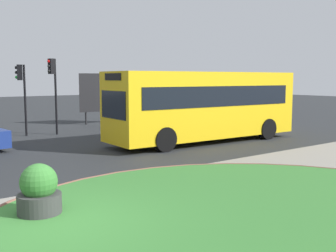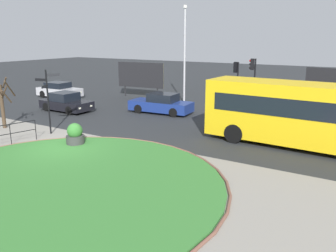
{
  "view_description": "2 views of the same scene",
  "coord_description": "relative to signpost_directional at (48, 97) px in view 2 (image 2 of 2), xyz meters",
  "views": [
    {
      "loc": [
        -2.81,
        -7.52,
        2.92
      ],
      "look_at": [
        5.27,
        3.1,
        1.36
      ],
      "focal_mm": 43.73,
      "sensor_mm": 36.0,
      "label": 1
    },
    {
      "loc": [
        13.01,
        -11.31,
        5.36
      ],
      "look_at": [
        4.41,
        2.78,
        1.15
      ],
      "focal_mm": 37.22,
      "sensor_mm": 36.0,
      "label": 2
    }
  ],
  "objects": [
    {
      "name": "bus_yellow",
      "position": [
        12.6,
        4.82,
        -0.44
      ],
      "size": [
        9.46,
        2.84,
        3.2
      ],
      "rotation": [
        0.0,
        0.0,
        3.1
      ],
      "color": "yellow",
      "rests_on": "ground"
    },
    {
      "name": "car_far_lane",
      "position": [
        -9.3,
        8.96,
        -1.51
      ],
      "size": [
        4.25,
        1.96,
        1.4
      ],
      "rotation": [
        0.0,
        0.0,
        0.04
      ],
      "color": "#B7B7BC",
      "rests_on": "ground"
    },
    {
      "name": "grass_island",
      "position": [
        6.02,
        -4.78,
        -2.11
      ],
      "size": [
        12.38,
        12.38,
        0.1
      ],
      "primitive_type": "cylinder",
      "color": "#387A33",
      "rests_on": "ground"
    },
    {
      "name": "traffic_light_far",
      "position": [
        7.98,
        11.29,
        0.71
      ],
      "size": [
        0.48,
        0.31,
        3.92
      ],
      "rotation": [
        0.0,
        0.0,
        3.38
      ],
      "color": "black",
      "rests_on": "ground"
    },
    {
      "name": "billboard_left",
      "position": [
        12.52,
        14.5,
        -0.2
      ],
      "size": [
        3.12,
        0.41,
        3.24
      ],
      "rotation": [
        0.0,
        0.0,
        -0.09
      ],
      "color": "black",
      "rests_on": "ground"
    },
    {
      "name": "car_near_lane",
      "position": [
        -4.12,
        5.0,
        -1.53
      ],
      "size": [
        4.07,
        1.97,
        1.4
      ],
      "rotation": [
        0.0,
        0.0,
        -0.03
      ],
      "color": "black",
      "rests_on": "ground"
    },
    {
      "name": "lamppost_tall",
      "position": [
        1.86,
        12.43,
        2.04
      ],
      "size": [
        0.32,
        0.32,
        7.82
      ],
      "color": "#B7B7BC",
      "rests_on": "ground"
    },
    {
      "name": "signpost_directional",
      "position": [
        0.0,
        0.0,
        0.0
      ],
      "size": [
        1.17,
        1.14,
        3.66
      ],
      "color": "black",
      "rests_on": "ground"
    },
    {
      "name": "street_tree_bare",
      "position": [
        -3.4,
        -0.52,
        -0.53
      ],
      "size": [
        1.17,
        1.28,
        3.1
      ],
      "color": "#423323",
      "rests_on": "ground"
    },
    {
      "name": "grass_kerb_ring",
      "position": [
        6.02,
        -4.78,
        -2.11
      ],
      "size": [
        12.69,
        12.69,
        0.11
      ],
      "primitive_type": "torus",
      "color": "brown",
      "rests_on": "ground"
    },
    {
      "name": "planter_near_signpost",
      "position": [
        2.8,
        -0.8,
        -1.64
      ],
      "size": [
        0.92,
        0.92,
        1.16
      ],
      "color": "#383838",
      "rests_on": "ground"
    },
    {
      "name": "traffic_light_near",
      "position": [
        6.55,
        11.86,
        0.49
      ],
      "size": [
        0.48,
        0.32,
        3.61
      ],
      "rotation": [
        0.0,
        0.0,
        2.85
      ],
      "color": "black",
      "rests_on": "ground"
    },
    {
      "name": "billboard_right",
      "position": [
        -2.98,
        12.96,
        -0.16
      ],
      "size": [
        4.64,
        0.62,
        3.17
      ],
      "rotation": [
        0.0,
        0.0,
        0.1
      ],
      "color": "black",
      "rests_on": "ground"
    },
    {
      "name": "ground",
      "position": [
        2.71,
        -1.56,
        -2.16
      ],
      "size": [
        120.0,
        120.0,
        0.0
      ],
      "primitive_type": "plane",
      "color": "#282B2D"
    },
    {
      "name": "car_trailing",
      "position": [
        2.35,
        8.09,
        -1.5
      ],
      "size": [
        4.69,
        2.11,
        1.45
      ],
      "rotation": [
        0.0,
        0.0,
        3.22
      ],
      "color": "navy",
      "rests_on": "ground"
    },
    {
      "name": "sidewalk_paving",
      "position": [
        2.71,
        -3.26,
        -2.15
      ],
      "size": [
        32.0,
        8.6,
        0.02
      ],
      "primitive_type": "cube",
      "color": "gray",
      "rests_on": "ground"
    }
  ]
}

